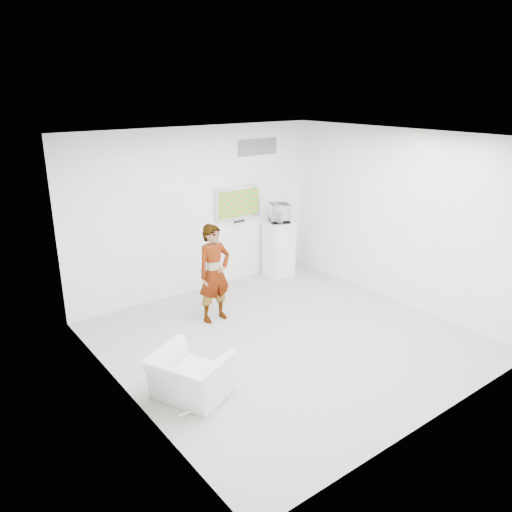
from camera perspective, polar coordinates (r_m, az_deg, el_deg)
name	(u,v)px	position (r m, az deg, el deg)	size (l,w,h in m)	color
room	(288,244)	(7.12, 3.68, 1.33)	(5.01, 5.01, 3.00)	beige
tv	(238,203)	(9.48, -2.09, 6.08)	(1.00, 0.08, 0.60)	#B9B9BD
logo_decal	(258,147)	(9.63, 0.19, 12.34)	(0.90, 0.02, 0.30)	slate
person	(214,273)	(7.99, -4.79, -1.98)	(0.59, 0.39, 1.61)	white
armchair	(190,376)	(6.29, -7.55, -13.45)	(0.89, 0.78, 0.58)	white
pedestal	(279,249)	(9.99, 2.61, 0.82)	(0.54, 0.54, 1.11)	white
floor_uplight	(268,267)	(10.21, 1.43, -1.30)	(0.16, 0.16, 0.25)	silver
vitrine	(279,213)	(9.79, 2.67, 4.93)	(0.36, 0.36, 0.36)	white
console	(279,217)	(9.81, 2.66, 4.50)	(0.05, 0.16, 0.21)	white
wii_remote	(221,230)	(8.05, -4.08, 3.01)	(0.04, 0.15, 0.04)	white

